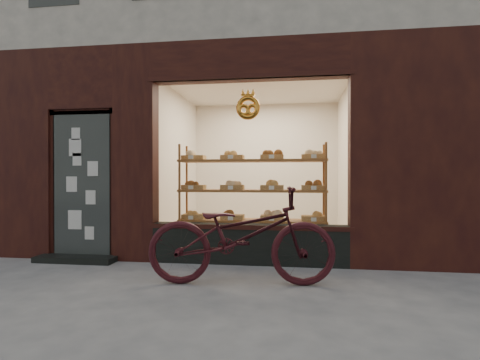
# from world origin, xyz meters

# --- Properties ---
(ground) EXTENTS (90.00, 90.00, 0.00)m
(ground) POSITION_xyz_m (0.00, 0.00, 0.00)
(ground) COLOR #5C5D62
(display_shelf) EXTENTS (2.20, 0.45, 1.70)m
(display_shelf) POSITION_xyz_m (0.45, 2.55, 0.86)
(display_shelf) COLOR brown
(display_shelf) RESTS_ON ground
(bicycle) EXTENTS (2.16, 0.92, 1.10)m
(bicycle) POSITION_xyz_m (0.48, 1.12, 0.55)
(bicycle) COLOR #330E14
(bicycle) RESTS_ON ground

